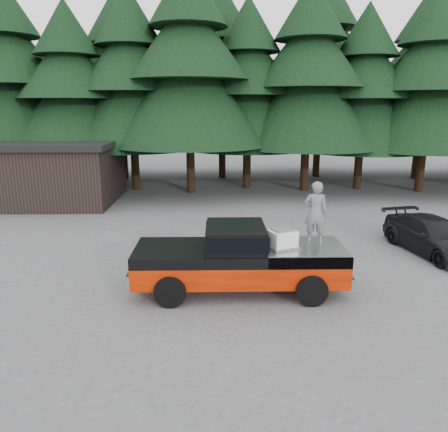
{
  "coord_description": "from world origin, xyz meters",
  "views": [
    {
      "loc": [
        0.47,
        -11.71,
        5.1
      ],
      "look_at": [
        0.71,
        0.0,
        2.14
      ],
      "focal_mm": 35.0,
      "sensor_mm": 36.0,
      "label": 1
    }
  ],
  "objects_px": {
    "man_on_bed": "(316,212)",
    "utility_building": "(40,171)",
    "pickup_truck": "(239,268)",
    "air_compressor": "(282,240)",
    "parked_car": "(433,236)"
  },
  "relations": [
    {
      "from": "pickup_truck",
      "to": "air_compressor",
      "type": "distance_m",
      "value": 1.48
    },
    {
      "from": "man_on_bed",
      "to": "utility_building",
      "type": "height_order",
      "value": "utility_building"
    },
    {
      "from": "air_compressor",
      "to": "utility_building",
      "type": "xyz_separation_m",
      "value": [
        -11.29,
        12.38,
        0.1
      ]
    },
    {
      "from": "pickup_truck",
      "to": "parked_car",
      "type": "bearing_deg",
      "value": 23.88
    },
    {
      "from": "pickup_truck",
      "to": "air_compressor",
      "type": "xyz_separation_m",
      "value": [
        1.16,
        -0.2,
        0.9
      ]
    },
    {
      "from": "parked_car",
      "to": "utility_building",
      "type": "relative_size",
      "value": 0.52
    },
    {
      "from": "air_compressor",
      "to": "pickup_truck",
      "type": "bearing_deg",
      "value": 146.21
    },
    {
      "from": "pickup_truck",
      "to": "utility_building",
      "type": "distance_m",
      "value": 15.88
    },
    {
      "from": "pickup_truck",
      "to": "air_compressor",
      "type": "relative_size",
      "value": 8.62
    },
    {
      "from": "pickup_truck",
      "to": "parked_car",
      "type": "height_order",
      "value": "pickup_truck"
    },
    {
      "from": "man_on_bed",
      "to": "utility_building",
      "type": "relative_size",
      "value": 0.21
    },
    {
      "from": "air_compressor",
      "to": "parked_car",
      "type": "relative_size",
      "value": 0.16
    },
    {
      "from": "pickup_truck",
      "to": "man_on_bed",
      "type": "height_order",
      "value": "man_on_bed"
    },
    {
      "from": "man_on_bed",
      "to": "utility_building",
      "type": "xyz_separation_m",
      "value": [
        -12.28,
        11.93,
        -0.55
      ]
    },
    {
      "from": "air_compressor",
      "to": "man_on_bed",
      "type": "xyz_separation_m",
      "value": [
        0.99,
        0.45,
        0.65
      ]
    }
  ]
}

